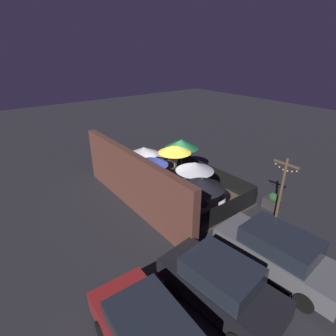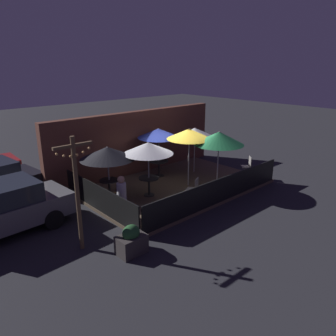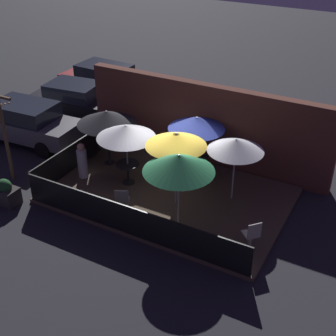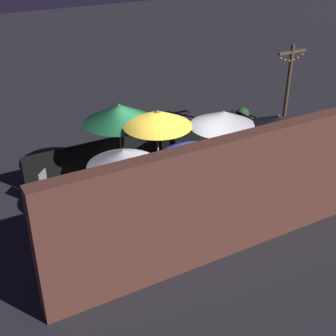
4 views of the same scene
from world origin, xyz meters
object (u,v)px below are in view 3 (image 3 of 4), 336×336
(patio_umbrella_1, at_px, (126,131))
(dining_table_0, at_px, (109,149))
(patio_chair_1, at_px, (252,234))
(patron_0, at_px, (82,162))
(dining_table_2, at_px, (195,161))
(patio_umbrella_0, at_px, (107,117))
(patio_umbrella_3, at_px, (236,145))
(parked_car_1, at_px, (75,101))
(dining_table_1, at_px, (128,168))
(light_post, at_px, (4,130))
(parked_car_0, at_px, (26,122))
(parked_car_2, at_px, (105,81))
(patio_umbrella_4, at_px, (179,163))
(patio_chair_0, at_px, (122,200))
(planter_box, at_px, (6,193))
(patio_umbrella_5, at_px, (176,139))
(patio_umbrella_2, at_px, (197,123))

(patio_umbrella_1, bearing_deg, dining_table_0, 148.93)
(patio_chair_1, height_order, patron_0, patron_0)
(patio_umbrella_1, bearing_deg, dining_table_2, 39.65)
(patio_umbrella_0, bearing_deg, patio_umbrella_1, -31.07)
(patio_umbrella_3, distance_m, patron_0, 5.25)
(patio_umbrella_3, xyz_separation_m, parked_car_1, (-8.29, 2.65, -1.19))
(patio_umbrella_0, relative_size, dining_table_1, 2.62)
(patron_0, relative_size, light_post, 0.39)
(parked_car_0, bearing_deg, patron_0, -22.25)
(dining_table_0, bearing_deg, light_post, -136.32)
(dining_table_2, bearing_deg, parked_car_2, 146.51)
(dining_table_0, distance_m, parked_car_2, 6.52)
(patio_umbrella_4, bearing_deg, parked_car_2, 136.38)
(patio_chair_0, distance_m, parked_car_2, 9.70)
(patio_chair_0, height_order, parked_car_1, parked_car_1)
(parked_car_2, bearing_deg, dining_table_1, -47.52)
(planter_box, bearing_deg, light_post, 127.53)
(patio_chair_0, relative_size, planter_box, 1.06)
(patio_umbrella_1, bearing_deg, patio_umbrella_3, 13.12)
(patio_umbrella_0, relative_size, patio_umbrella_3, 0.98)
(patron_0, bearing_deg, parked_car_0, 0.79)
(patio_umbrella_3, bearing_deg, patio_chair_1, -56.02)
(patio_umbrella_3, relative_size, light_post, 0.64)
(patio_umbrella_5, relative_size, dining_table_1, 3.09)
(planter_box, bearing_deg, patio_umbrella_1, 43.78)
(patio_umbrella_4, xyz_separation_m, dining_table_0, (-3.84, 2.08, -1.54))
(patio_umbrella_2, bearing_deg, patio_chair_1, -42.15)
(patio_umbrella_2, xyz_separation_m, light_post, (-5.49, -3.00, -0.25))
(patio_umbrella_3, distance_m, planter_box, 7.31)
(patio_umbrella_4, distance_m, dining_table_2, 3.25)
(patio_umbrella_1, height_order, parked_car_0, patio_umbrella_1)
(parked_car_1, bearing_deg, patio_umbrella_2, -23.18)
(patio_chair_0, bearing_deg, light_post, 61.78)
(dining_table_1, bearing_deg, patio_umbrella_0, 148.93)
(patio_umbrella_1, height_order, patio_umbrella_4, patio_umbrella_4)
(patio_umbrella_2, distance_m, dining_table_2, 1.42)
(patio_umbrella_3, distance_m, patio_chair_0, 3.76)
(patio_chair_1, relative_size, parked_car_2, 0.20)
(planter_box, bearing_deg, dining_table_0, 66.35)
(planter_box, distance_m, parked_car_0, 4.31)
(patio_umbrella_1, height_order, patio_umbrella_3, patio_umbrella_1)
(light_post, bearing_deg, dining_table_2, 28.65)
(patio_umbrella_3, distance_m, dining_table_2, 2.20)
(patio_umbrella_5, bearing_deg, planter_box, -152.74)
(parked_car_0, height_order, parked_car_2, same)
(dining_table_1, relative_size, light_post, 0.24)
(parked_car_2, bearing_deg, dining_table_0, -51.74)
(parked_car_2, bearing_deg, dining_table_2, -31.48)
(dining_table_0, distance_m, planter_box, 3.82)
(patio_umbrella_4, height_order, dining_table_2, patio_umbrella_4)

